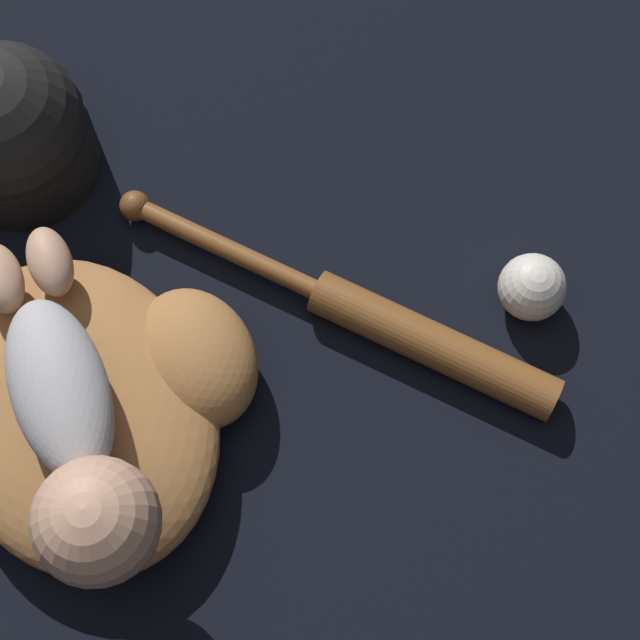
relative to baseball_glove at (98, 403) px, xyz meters
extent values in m
plane|color=black|center=(0.03, -0.01, -0.05)|extent=(6.00, 6.00, 0.00)
ellipsoid|color=#A8703D|center=(0.00, -0.02, 0.00)|extent=(0.36, 0.28, 0.09)
ellipsoid|color=#A8703D|center=(0.00, 0.11, 0.00)|extent=(0.16, 0.13, 0.09)
ellipsoid|color=#B2B2B7|center=(0.00, -0.02, 0.08)|extent=(0.19, 0.11, 0.07)
sphere|color=tan|center=(0.14, -0.03, 0.10)|extent=(0.12, 0.12, 0.12)
ellipsoid|color=tan|center=(-0.13, 0.01, 0.07)|extent=(0.08, 0.05, 0.04)
ellipsoid|color=tan|center=(-0.14, -0.04, 0.07)|extent=(0.08, 0.05, 0.04)
cylinder|color=brown|center=(0.08, 0.34, -0.02)|extent=(0.25, 0.21, 0.05)
cylinder|color=brown|center=(-0.11, 0.19, -0.02)|extent=(0.19, 0.16, 0.02)
sphere|color=brown|center=(-0.20, 0.12, -0.02)|extent=(0.03, 0.03, 0.03)
sphere|color=silver|center=(0.07, 0.46, -0.01)|extent=(0.07, 0.07, 0.07)
cylinder|color=black|center=(-0.32, 0.02, -0.01)|extent=(0.18, 0.18, 0.07)
sphere|color=black|center=(-0.32, 0.02, 0.04)|extent=(0.18, 0.18, 0.18)
camera|label=1|loc=(0.37, 0.08, 1.04)|focal=60.00mm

